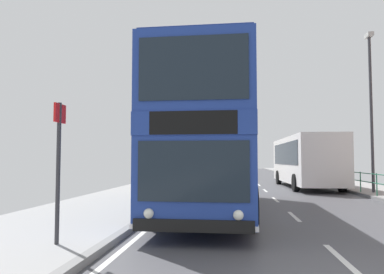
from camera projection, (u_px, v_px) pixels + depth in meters
double_decker_bus_main at (213, 142)px, 12.52m from camera, size 2.86×10.87×4.43m
background_bus_far_lane at (305, 160)px, 23.31m from camera, size 2.85×10.10×3.09m
pedestrian_railing_far_kerb at (377, 180)px, 16.35m from camera, size 0.05×33.21×0.98m
bus_stop_sign_near at (59, 156)px, 7.07m from camera, size 0.08×0.44×2.66m
street_lamp_far_side at (371, 99)px, 18.38m from camera, size 0.28×0.60×7.86m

